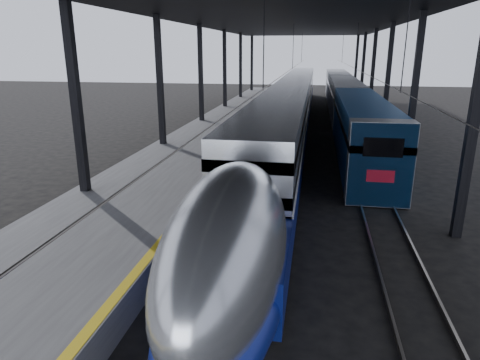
# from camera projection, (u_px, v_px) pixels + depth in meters

# --- Properties ---
(ground) EXTENTS (160.00, 160.00, 0.00)m
(ground) POSITION_uv_depth(u_px,v_px,m) (178.00, 279.00, 13.47)
(ground) COLOR black
(ground) RESTS_ON ground
(platform) EXTENTS (6.00, 80.00, 1.00)m
(platform) POSITION_uv_depth(u_px,v_px,m) (214.00, 138.00, 32.74)
(platform) COLOR #4C4C4F
(platform) RESTS_ON ground
(yellow_strip) EXTENTS (0.30, 80.00, 0.01)m
(yellow_strip) POSITION_uv_depth(u_px,v_px,m) (251.00, 132.00, 32.14)
(yellow_strip) COLOR gold
(yellow_strip) RESTS_ON platform
(rails) EXTENTS (6.52, 80.00, 0.16)m
(rails) POSITION_uv_depth(u_px,v_px,m) (320.00, 147.00, 31.55)
(rails) COLOR slate
(rails) RESTS_ON ground
(canopy) EXTENTS (18.00, 75.00, 9.47)m
(canopy) POSITION_uv_depth(u_px,v_px,m) (289.00, 17.00, 29.35)
(canopy) COLOR black
(canopy) RESTS_ON ground
(tgv_train) EXTENTS (2.98, 65.20, 4.28)m
(tgv_train) POSITION_uv_depth(u_px,v_px,m) (291.00, 110.00, 36.73)
(tgv_train) COLOR silver
(tgv_train) RESTS_ON ground
(second_train) EXTENTS (2.86, 56.05, 3.94)m
(second_train) POSITION_uv_depth(u_px,v_px,m) (345.00, 99.00, 44.59)
(second_train) COLOR navy
(second_train) RESTS_ON ground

